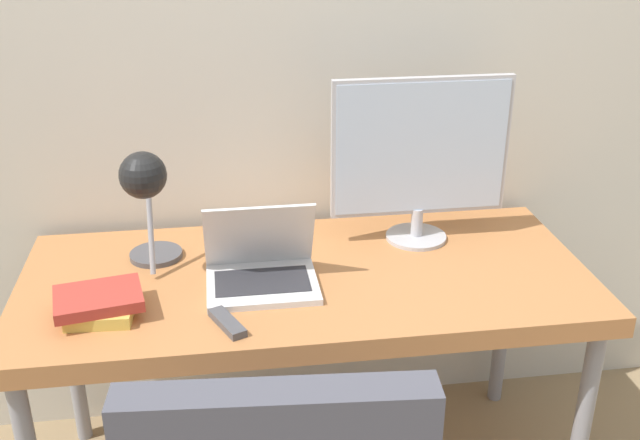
# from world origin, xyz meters

# --- Properties ---
(wall_back) EXTENTS (8.00, 0.05, 2.60)m
(wall_back) POSITION_xyz_m (0.00, 0.79, 1.30)
(wall_back) COLOR beige
(wall_back) RESTS_ON ground_plane
(desk) EXTENTS (1.62, 0.73, 0.75)m
(desk) POSITION_xyz_m (0.00, 0.36, 0.69)
(desk) COLOR #B77542
(desk) RESTS_ON ground_plane
(laptop) EXTENTS (0.30, 0.25, 0.24)m
(laptop) POSITION_xyz_m (-0.13, 0.32, 0.80)
(laptop) COLOR silver
(laptop) RESTS_ON desk
(monitor) EXTENTS (0.54, 0.19, 0.51)m
(monitor) POSITION_xyz_m (0.37, 0.54, 1.03)
(monitor) COLOR #B7B7BC
(monitor) RESTS_ON desk
(desk_lamp) EXTENTS (0.15, 0.28, 0.38)m
(desk_lamp) POSITION_xyz_m (-0.43, 0.41, 1.02)
(desk_lamp) COLOR #4C4C51
(desk_lamp) RESTS_ON desk
(book_stack) EXTENTS (0.24, 0.20, 0.06)m
(book_stack) POSITION_xyz_m (-0.55, 0.22, 0.79)
(book_stack) COLOR gold
(book_stack) RESTS_ON desk
(tv_remote) EXTENTS (0.10, 0.15, 0.02)m
(tv_remote) POSITION_xyz_m (-0.23, 0.11, 0.76)
(tv_remote) COLOR #4C4C51
(tv_remote) RESTS_ON desk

